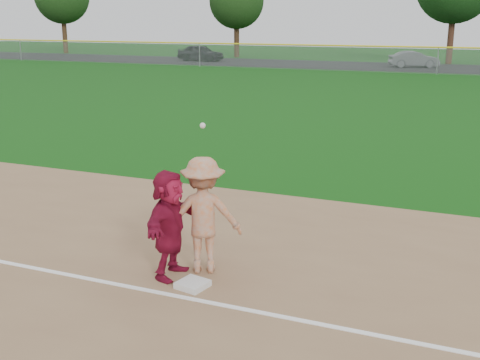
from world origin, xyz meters
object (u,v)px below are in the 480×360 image
at_px(base_runner, 170,224).
at_px(car_left, 201,53).
at_px(car_mid, 414,59).
at_px(first_base, 193,284).

distance_m(base_runner, car_left, 51.34).
bearing_deg(car_mid, first_base, 161.51).
xyz_separation_m(first_base, car_mid, (-2.44, 46.39, 0.63)).
bearing_deg(first_base, car_mid, 93.02).
relative_size(first_base, car_left, 0.09).
height_order(car_left, car_mid, car_left).
xyz_separation_m(first_base, car_left, (-22.91, 46.48, 0.73)).
relative_size(car_left, car_mid, 1.12).
bearing_deg(car_left, base_runner, -149.00).
bearing_deg(car_mid, base_runner, 160.87).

